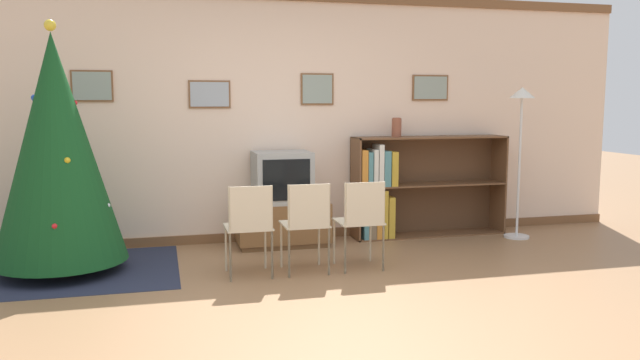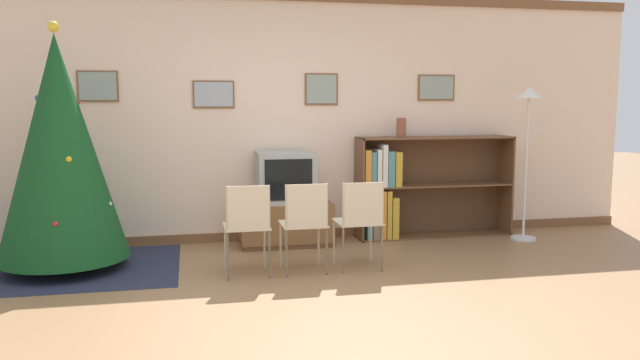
{
  "view_description": "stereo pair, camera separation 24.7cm",
  "coord_description": "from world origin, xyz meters",
  "views": [
    {
      "loc": [
        -1.16,
        -4.34,
        1.54
      ],
      "look_at": [
        0.29,
        1.31,
        0.79
      ],
      "focal_mm": 35.0,
      "sensor_mm": 36.0,
      "label": 1
    },
    {
      "loc": [
        -0.91,
        -4.4,
        1.54
      ],
      "look_at": [
        0.29,
        1.31,
        0.79
      ],
      "focal_mm": 35.0,
      "sensor_mm": 36.0,
      "label": 2
    }
  ],
  "objects": [
    {
      "name": "ground_plane",
      "position": [
        0.0,
        0.0,
        0.0
      ],
      "size": [
        24.0,
        24.0,
        0.0
      ],
      "primitive_type": "plane",
      "color": "#936B47"
    },
    {
      "name": "television",
      "position": [
        0.08,
        2.08,
        0.73
      ],
      "size": [
        0.6,
        0.5,
        0.54
      ],
      "color": "#9E9E99",
      "rests_on": "tv_console"
    },
    {
      "name": "folding_chair_center",
      "position": [
        0.08,
        0.94,
        0.47
      ],
      "size": [
        0.4,
        0.4,
        0.82
      ],
      "color": "beige",
      "rests_on": "ground_plane"
    },
    {
      "name": "area_rug",
      "position": [
        -2.04,
        1.53,
        0.0
      ],
      "size": [
        2.03,
        1.58,
        0.01
      ],
      "color": "#23283D",
      "rests_on": "ground_plane"
    },
    {
      "name": "tv_console",
      "position": [
        0.08,
        2.09,
        0.23
      ],
      "size": [
        0.97,
        0.52,
        0.46
      ],
      "color": "brown",
      "rests_on": "ground_plane"
    },
    {
      "name": "folding_chair_left",
      "position": [
        -0.43,
        0.94,
        0.47
      ],
      "size": [
        0.4,
        0.4,
        0.82
      ],
      "color": "beige",
      "rests_on": "ground_plane"
    },
    {
      "name": "vase",
      "position": [
        1.4,
        2.18,
        1.24
      ],
      "size": [
        0.11,
        0.11,
        0.22
      ],
      "color": "brown",
      "rests_on": "bookshelf"
    },
    {
      "name": "standing_lamp",
      "position": [
        2.72,
        1.79,
        1.29
      ],
      "size": [
        0.28,
        0.28,
        1.68
      ],
      "color": "silver",
      "rests_on": "ground_plane"
    },
    {
      "name": "christmas_tree",
      "position": [
        -2.04,
        1.53,
        1.11
      ],
      "size": [
        1.15,
        1.15,
        2.22
      ],
      "color": "maroon",
      "rests_on": "area_rug"
    },
    {
      "name": "folding_chair_right",
      "position": [
        0.59,
        0.94,
        0.47
      ],
      "size": [
        0.4,
        0.4,
        0.82
      ],
      "color": "beige",
      "rests_on": "ground_plane"
    },
    {
      "name": "bookshelf",
      "position": [
        1.48,
        2.18,
        0.55
      ],
      "size": [
        1.78,
        0.36,
        1.13
      ],
      "color": "brown",
      "rests_on": "ground_plane"
    },
    {
      "name": "wall_back",
      "position": [
        -0.0,
        2.41,
        1.35
      ],
      "size": [
        8.5,
        0.11,
        2.7
      ],
      "color": "beige",
      "rests_on": "ground_plane"
    }
  ]
}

